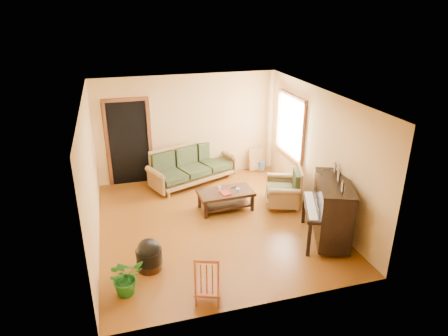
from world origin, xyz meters
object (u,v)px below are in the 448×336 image
object	(u,v)px
sofa	(193,166)
red_chair	(208,277)
coffee_table	(226,200)
armchair	(283,187)
piano	(332,211)
ceramic_crock	(262,166)
footstool	(149,258)
potted_plant	(126,277)

from	to	relation	value
sofa	red_chair	world-z (taller)	sofa
coffee_table	sofa	bearing A→B (deg)	104.45
armchair	piano	size ratio (longest dim) A/B	0.64
ceramic_crock	piano	bearing A→B (deg)	-89.79
sofa	armchair	world-z (taller)	sofa
sofa	ceramic_crock	distance (m)	1.98
red_chair	ceramic_crock	distance (m)	5.21
sofa	armchair	bearing A→B (deg)	-67.01
sofa	red_chair	xyz separation A→B (m)	(-0.66, -4.21, -0.05)
sofa	coffee_table	bearing A→B (deg)	-97.08
sofa	footstool	bearing A→B (deg)	-135.54
footstool	red_chair	xyz separation A→B (m)	(0.77, -1.01, 0.20)
armchair	ceramic_crock	distance (m)	2.03
coffee_table	ceramic_crock	xyz separation A→B (m)	(1.54, 1.83, -0.09)
sofa	coffee_table	size ratio (longest dim) A/B	1.85
coffee_table	footstool	xyz separation A→B (m)	(-1.82, -1.67, -0.00)
red_chair	ceramic_crock	world-z (taller)	red_chair
sofa	piano	world-z (taller)	piano
red_chair	potted_plant	size ratio (longest dim) A/B	1.39
red_chair	sofa	bearing A→B (deg)	100.69
ceramic_crock	potted_plant	distance (m)	5.50
piano	ceramic_crock	size ratio (longest dim) A/B	5.44
sofa	ceramic_crock	bearing A→B (deg)	-12.59
coffee_table	potted_plant	size ratio (longest dim) A/B	1.95
ceramic_crock	potted_plant	world-z (taller)	potted_plant
footstool	sofa	bearing A→B (deg)	66.00
coffee_table	armchair	size ratio (longest dim) A/B	1.34
potted_plant	coffee_table	bearing A→B (deg)	44.56
red_chair	coffee_table	bearing A→B (deg)	88.17
armchair	footstool	size ratio (longest dim) A/B	1.98
armchair	red_chair	world-z (taller)	armchair
piano	footstool	size ratio (longest dim) A/B	3.09
armchair	coffee_table	bearing A→B (deg)	-167.12
sofa	piano	size ratio (longest dim) A/B	1.59
coffee_table	armchair	xyz separation A→B (m)	(1.26, -0.15, 0.22)
coffee_table	red_chair	distance (m)	2.89
armchair	footstool	bearing A→B (deg)	-133.86
armchair	red_chair	xyz separation A→B (m)	(-2.31, -2.53, -0.02)
armchair	red_chair	distance (m)	3.42
footstool	ceramic_crock	distance (m)	4.85
red_chair	armchair	bearing A→B (deg)	67.13
coffee_table	red_chair	bearing A→B (deg)	-111.41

